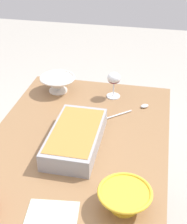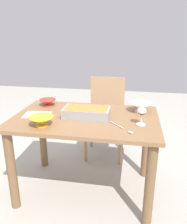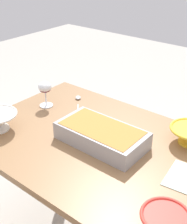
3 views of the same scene
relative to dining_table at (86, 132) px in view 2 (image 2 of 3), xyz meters
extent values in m
plane|color=#B2ADA3|center=(0.00, 0.00, -0.60)|extent=(8.00, 8.00, 0.00)
cube|color=olive|center=(0.00, 0.00, 0.13)|extent=(1.25, 0.80, 0.03)
cylinder|color=brown|center=(-0.56, -0.33, -0.25)|extent=(0.08, 0.08, 0.72)
cylinder|color=brown|center=(0.56, -0.33, -0.25)|extent=(0.08, 0.08, 0.72)
cylinder|color=brown|center=(-0.56, 0.33, -0.25)|extent=(0.08, 0.08, 0.72)
cylinder|color=brown|center=(0.56, 0.33, -0.25)|extent=(0.08, 0.08, 0.72)
cube|color=#595959|center=(0.09, 0.68, -0.14)|extent=(0.43, 0.40, 0.02)
cube|color=tan|center=(0.09, 0.87, 0.10)|extent=(0.41, 0.02, 0.46)
cylinder|color=tan|center=(-0.11, 0.50, -0.37)|extent=(0.04, 0.04, 0.46)
cylinder|color=tan|center=(0.29, 0.50, -0.37)|extent=(0.04, 0.04, 0.46)
cylinder|color=tan|center=(-0.11, 0.86, -0.37)|extent=(0.04, 0.04, 0.46)
cylinder|color=tan|center=(0.29, 0.86, -0.37)|extent=(0.04, 0.04, 0.46)
cylinder|color=white|center=(0.47, -0.10, 0.15)|extent=(0.07, 0.07, 0.01)
cylinder|color=white|center=(0.47, -0.10, 0.19)|extent=(0.01, 0.01, 0.08)
ellipsoid|color=white|center=(0.47, -0.10, 0.26)|extent=(0.07, 0.07, 0.06)
ellipsoid|color=#4C0A19|center=(0.47, -0.10, 0.24)|extent=(0.06, 0.06, 0.03)
cube|color=#99999E|center=(0.01, 0.00, 0.18)|extent=(0.40, 0.21, 0.08)
cube|color=#B27A38|center=(0.01, 0.00, 0.22)|extent=(0.36, 0.19, 0.02)
cylinder|color=red|center=(-0.44, 0.25, 0.15)|extent=(0.08, 0.08, 0.01)
cone|color=red|center=(-0.44, 0.25, 0.18)|extent=(0.15, 0.15, 0.05)
torus|color=red|center=(-0.44, 0.25, 0.20)|extent=(0.16, 0.16, 0.01)
cylinder|color=white|center=(0.47, 0.22, 0.15)|extent=(0.10, 0.10, 0.01)
cone|color=white|center=(0.47, 0.22, 0.19)|extent=(0.19, 0.19, 0.08)
torus|color=white|center=(0.47, 0.22, 0.23)|extent=(0.20, 0.20, 0.01)
cylinder|color=yellow|center=(-0.30, -0.25, 0.15)|extent=(0.10, 0.10, 0.01)
cone|color=yellow|center=(-0.30, -0.25, 0.18)|extent=(0.18, 0.18, 0.06)
torus|color=yellow|center=(-0.30, -0.25, 0.22)|extent=(0.19, 0.19, 0.01)
cylinder|color=silver|center=(0.28, -0.15, 0.15)|extent=(0.12, 0.13, 0.01)
ellipsoid|color=silver|center=(0.39, -0.27, 0.15)|extent=(0.05, 0.05, 0.01)
cube|color=#B2CCB7|center=(-0.43, -0.02, 0.15)|extent=(0.25, 0.20, 0.00)
camera|label=1|loc=(-1.10, -0.31, 1.05)|focal=52.94mm
camera|label=2|loc=(0.39, -1.81, 0.84)|focal=36.63mm
camera|label=3|loc=(-0.69, 0.92, 0.94)|focal=49.88mm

